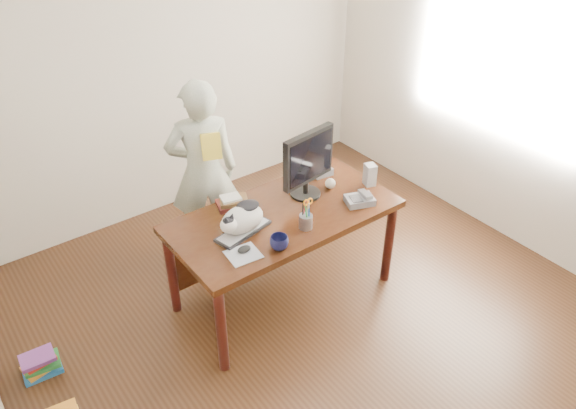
# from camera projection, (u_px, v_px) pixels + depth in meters

# --- Properties ---
(room) EXTENTS (4.50, 4.50, 4.50)m
(room) POSITION_uv_depth(u_px,v_px,m) (346.00, 175.00, 3.17)
(room) COLOR black
(room) RESTS_ON ground
(desk) EXTENTS (1.60, 0.80, 0.75)m
(desk) POSITION_uv_depth(u_px,v_px,m) (277.00, 225.00, 4.03)
(desk) COLOR black
(desk) RESTS_ON ground
(keyboard) EXTENTS (0.42, 0.24, 0.02)m
(keyboard) POSITION_uv_depth(u_px,v_px,m) (243.00, 231.00, 3.71)
(keyboard) COLOR black
(keyboard) RESTS_ON desk
(cat) EXTENTS (0.39, 0.26, 0.22)m
(cat) POSITION_uv_depth(u_px,v_px,m) (241.00, 219.00, 3.64)
(cat) COLOR silver
(cat) RESTS_ON keyboard
(monitor) EXTENTS (0.45, 0.25, 0.51)m
(monitor) POSITION_uv_depth(u_px,v_px,m) (308.00, 161.00, 3.93)
(monitor) COLOR black
(monitor) RESTS_ON desk
(pen_cup) EXTENTS (0.10, 0.09, 0.23)m
(pen_cup) POSITION_uv_depth(u_px,v_px,m) (306.00, 220.00, 3.72)
(pen_cup) COLOR gray
(pen_cup) RESTS_ON desk
(mousepad) EXTENTS (0.22, 0.20, 0.00)m
(mousepad) POSITION_uv_depth(u_px,v_px,m) (243.00, 254.00, 3.52)
(mousepad) COLOR #ABAFB7
(mousepad) RESTS_ON desk
(mouse) EXTENTS (0.10, 0.07, 0.04)m
(mouse) POSITION_uv_depth(u_px,v_px,m) (244.00, 249.00, 3.53)
(mouse) COLOR black
(mouse) RESTS_ON mousepad
(coffee_mug) EXTENTS (0.17, 0.17, 0.09)m
(coffee_mug) POSITION_uv_depth(u_px,v_px,m) (279.00, 243.00, 3.55)
(coffee_mug) COLOR black
(coffee_mug) RESTS_ON desk
(phone) EXTENTS (0.24, 0.20, 0.09)m
(phone) POSITION_uv_depth(u_px,v_px,m) (360.00, 199.00, 3.99)
(phone) COLOR slate
(phone) RESTS_ON desk
(speaker) EXTENTS (0.10, 0.10, 0.17)m
(speaker) POSITION_uv_depth(u_px,v_px,m) (370.00, 175.00, 4.17)
(speaker) COLOR gray
(speaker) RESTS_ON desk
(baseball) EXTENTS (0.08, 0.08, 0.08)m
(baseball) POSITION_uv_depth(u_px,v_px,m) (330.00, 183.00, 4.15)
(baseball) COLOR beige
(baseball) RESTS_ON desk
(book_stack) EXTENTS (0.25, 0.22, 0.08)m
(book_stack) POSITION_uv_depth(u_px,v_px,m) (233.00, 202.00, 3.95)
(book_stack) COLOR #4F1915
(book_stack) RESTS_ON desk
(calculator) EXTENTS (0.18, 0.22, 0.06)m
(calculator) POSITION_uv_depth(u_px,v_px,m) (319.00, 169.00, 4.35)
(calculator) COLOR slate
(calculator) RESTS_ON desk
(person) EXTENTS (0.64, 0.54, 1.51)m
(person) POSITION_uv_depth(u_px,v_px,m) (203.00, 172.00, 4.36)
(person) COLOR silver
(person) RESTS_ON ground
(held_book) EXTENTS (0.16, 0.13, 0.20)m
(held_book) POSITION_uv_depth(u_px,v_px,m) (211.00, 146.00, 4.08)
(held_book) COLOR gold
(held_book) RESTS_ON person
(book_pile_b) EXTENTS (0.26, 0.20, 0.15)m
(book_pile_b) POSITION_uv_depth(u_px,v_px,m) (40.00, 364.00, 3.66)
(book_pile_b) COLOR #1C62A8
(book_pile_b) RESTS_ON ground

